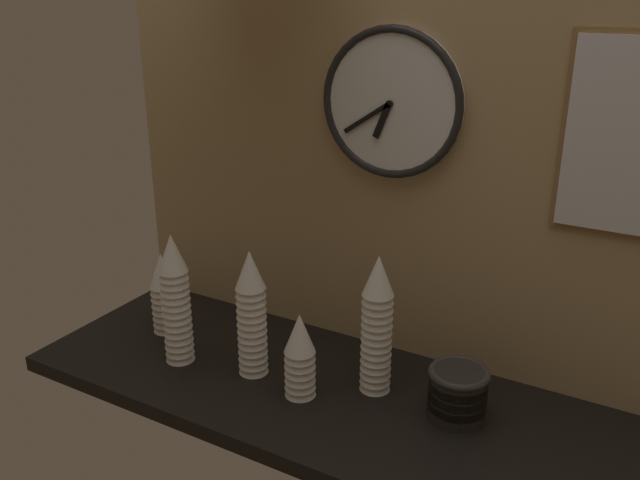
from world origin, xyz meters
TOP-DOWN VIEW (x-y plane):
  - ground_plane at (0.00, 0.00)m, footprint 1.60×0.56m
  - wall_tiled_back at (0.00, 0.27)m, footprint 1.60×0.03m
  - cup_stack_center_right at (0.07, 0.05)m, footprint 0.08×0.08m
  - cup_stack_left at (-0.44, -0.08)m, footprint 0.08×0.08m
  - cup_stack_far_left at (-0.57, 0.02)m, footprint 0.08×0.08m
  - cup_stack_center_left at (-0.23, -0.04)m, footprint 0.08×0.08m
  - cup_stack_center at (-0.08, -0.06)m, footprint 0.08×0.08m
  - bowl_stack_right at (0.28, 0.04)m, footprint 0.14×0.14m
  - wall_clock at (-0.00, 0.23)m, footprint 0.36×0.03m

SIDE VIEW (x-z plane):
  - ground_plane at x=0.00m, z-range -0.04..0.00m
  - bowl_stack_right at x=0.28m, z-range 0.00..0.13m
  - cup_stack_center at x=-0.08m, z-range 0.00..0.22m
  - cup_stack_far_left at x=-0.57m, z-range 0.00..0.24m
  - cup_stack_center_left at x=-0.23m, z-range 0.00..0.33m
  - cup_stack_center_right at x=0.07m, z-range 0.00..0.35m
  - cup_stack_left at x=-0.44m, z-range 0.00..0.35m
  - wall_tiled_back at x=0.00m, z-range 0.00..1.05m
  - wall_clock at x=0.00m, z-range 0.48..0.84m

